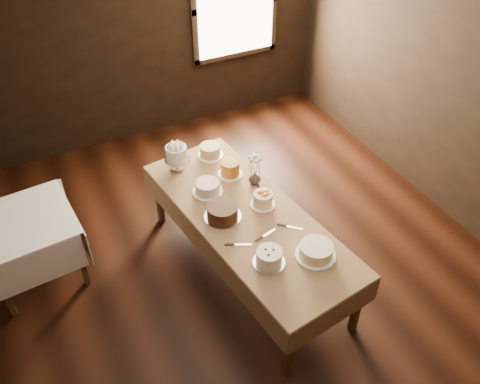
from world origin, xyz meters
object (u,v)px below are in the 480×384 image
object	(u,v)px
cake_swirl	(269,258)
cake_server_a	(269,233)
display_table	(247,219)
cake_speckled	(210,151)
side_table	(24,228)
cake_flowers	(263,200)
cake_server_d	(258,190)
cake_caramel	(230,169)
cake_meringue	(177,158)
cake_server_e	(243,244)
cake_server_c	(222,201)
cake_server_b	(295,228)
cake_cream	(316,251)
flower_vase	(255,178)
cake_lattice	(208,188)
cake_chocolate	(222,212)

from	to	relation	value
cake_swirl	cake_server_a	xyz separation A→B (m)	(0.17, 0.31, -0.06)
display_table	cake_speckled	distance (m)	1.03
side_table	cake_swirl	bearing A→B (deg)	-39.40
cake_flowers	cake_server_d	xyz separation A→B (m)	(0.06, 0.21, -0.06)
cake_caramel	cake_flowers	world-z (taller)	cake_caramel
side_table	cake_speckled	bearing A→B (deg)	4.24
display_table	cake_flowers	size ratio (longest dim) A/B	10.68
side_table	cake_meringue	world-z (taller)	cake_meringue
cake_swirl	side_table	bearing A→B (deg)	140.60
cake_flowers	cake_server_e	xyz separation A→B (m)	(-0.40, -0.38, -0.06)
cake_swirl	cake_server_c	xyz separation A→B (m)	(-0.02, 0.90, -0.06)
cake_speckled	cake_caramel	xyz separation A→B (m)	(0.05, -0.39, 0.02)
cake_server_b	cake_cream	bearing A→B (deg)	-50.22
cake_server_b	flower_vase	world-z (taller)	flower_vase
display_table	cake_server_b	size ratio (longest dim) A/B	10.75
cake_lattice	cake_server_c	distance (m)	0.20
cake_server_d	cake_server_b	bearing A→B (deg)	-138.73
cake_meringue	cake_speckled	world-z (taller)	cake_meringue
cake_server_b	cake_server_e	xyz separation A→B (m)	(-0.52, 0.02, 0.00)
cake_lattice	cake_server_a	xyz separation A→B (m)	(0.27, -0.77, -0.05)
cake_cream	cake_caramel	bearing A→B (deg)	97.30
cake_chocolate	cake_server_a	world-z (taller)	cake_chocolate
cake_cream	cake_server_c	distance (m)	1.09
cake_server_d	flower_vase	bearing A→B (deg)	25.42
cake_caramel	cake_server_d	distance (m)	0.38
cake_server_d	flower_vase	world-z (taller)	flower_vase
flower_vase	cake_server_b	bearing A→B (deg)	-87.93
cake_lattice	cake_server_c	xyz separation A→B (m)	(0.07, -0.18, -0.05)
cake_speckled	cake_cream	size ratio (longest dim) A/B	0.79
cake_speckled	cake_caramel	world-z (taller)	cake_caramel
cake_speckled	cake_chocolate	size ratio (longest dim) A/B	0.79
cake_lattice	cake_flowers	xyz separation A→B (m)	(0.40, -0.41, 0.01)
cake_meringue	cake_server_d	size ratio (longest dim) A/B	1.18
cake_meringue	cake_cream	size ratio (longest dim) A/B	0.80
display_table	cake_server_e	size ratio (longest dim) A/B	10.75
cake_meringue	cake_caramel	distance (m)	0.57
cake_server_a	cake_server_e	world-z (taller)	same
side_table	cake_server_c	world-z (taller)	cake_server_c
cake_flowers	cake_swirl	world-z (taller)	same
cake_speckled	cake_swirl	world-z (taller)	cake_swirl
display_table	flower_vase	distance (m)	0.50
cake_swirl	cake_server_b	distance (m)	0.50
cake_lattice	cake_server_b	bearing A→B (deg)	-58.02
cake_swirl	cake_server_b	world-z (taller)	cake_swirl
cake_lattice	display_table	bearing A→B (deg)	-66.76
cake_flowers	cake_server_c	size ratio (longest dim) A/B	1.01
side_table	cake_server_c	xyz separation A→B (m)	(1.79, -0.58, 0.10)
cake_cream	flower_vase	bearing A→B (deg)	90.46
cake_server_d	cake_server_a	bearing A→B (deg)	-161.97
display_table	cake_server_c	xyz separation A→B (m)	(-0.13, 0.29, 0.06)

